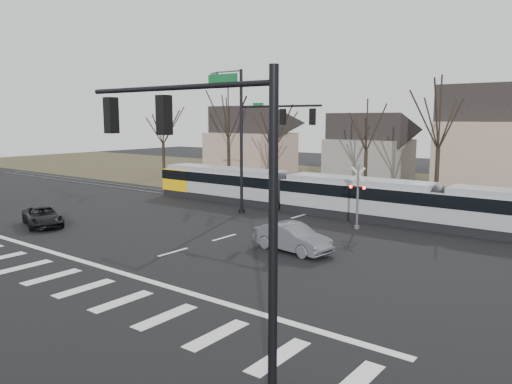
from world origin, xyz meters
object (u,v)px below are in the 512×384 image
Objects in this scene: tram at (356,196)px; rail_crossing_signal at (357,199)px; sedan at (292,238)px; suv at (43,216)px.

rail_crossing_signal is (1.67, -3.21, 0.39)m from tram.
suv is at bearing 113.85° from sedan.
rail_crossing_signal is at bearing -34.05° from suv.
rail_crossing_signal is at bearing 5.86° from sedan.
sedan reaches higher than suv.
sedan is 1.14× the size of rail_crossing_signal.
suv is at bearing -144.84° from rail_crossing_signal.
rail_crossing_signal reaches higher than sedan.
sedan is 16.64m from suv.
suv is (-16.01, -4.55, -0.12)m from sedan.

